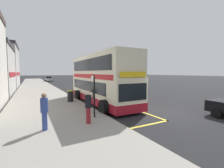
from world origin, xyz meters
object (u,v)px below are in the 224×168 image
object	(u,v)px
double_decker_bus	(100,81)
litter_bin	(70,96)
bus_stop_sign	(94,92)
parked_car_silver_across	(49,79)
parked_car_teal_ahead	(79,79)
pedestrian_further_back	(44,110)
pedestrian_waiting_near_sign	(88,106)
parked_car_grey_distant	(84,80)

from	to	relation	value
double_decker_bus	litter_bin	bearing A→B (deg)	150.70
bus_stop_sign	parked_car_silver_across	size ratio (longest dim) A/B	0.62
parked_car_teal_ahead	litter_bin	size ratio (longest dim) A/B	4.03
bus_stop_sign	pedestrian_further_back	world-z (taller)	bus_stop_sign
double_decker_bus	parked_car_silver_across	xyz separation A→B (m)	(-0.50, 39.04, -1.26)
double_decker_bus	litter_bin	world-z (taller)	double_decker_bus
parked_car_silver_across	pedestrian_further_back	size ratio (longest dim) A/B	2.40
pedestrian_waiting_near_sign	pedestrian_further_back	bearing A→B (deg)	178.04
parked_car_teal_ahead	litter_bin	distance (m)	33.19
parked_car_silver_across	litter_bin	bearing A→B (deg)	-91.53
bus_stop_sign	parked_car_grey_distant	bearing A→B (deg)	72.85
parked_car_grey_distant	parked_car_teal_ahead	size ratio (longest dim) A/B	1.00
bus_stop_sign	pedestrian_further_back	bearing A→B (deg)	-162.94
parked_car_grey_distant	parked_car_teal_ahead	bearing A→B (deg)	89.36
bus_stop_sign	pedestrian_further_back	size ratio (longest dim) A/B	1.49
double_decker_bus	bus_stop_sign	distance (m)	4.98
bus_stop_sign	litter_bin	world-z (taller)	bus_stop_sign
parked_car_silver_across	pedestrian_further_back	xyz separation A→B (m)	(-4.68, -44.26, 0.30)
double_decker_bus	parked_car_grey_distant	xyz separation A→B (m)	(7.32, 27.07, -1.26)
parked_car_grey_distant	litter_bin	size ratio (longest dim) A/B	4.03
double_decker_bus	pedestrian_waiting_near_sign	size ratio (longest dim) A/B	5.88
pedestrian_waiting_near_sign	bus_stop_sign	bearing A→B (deg)	53.61
double_decker_bus	litter_bin	xyz separation A→B (m)	(-2.45, 1.38, -1.40)
pedestrian_further_back	litter_bin	xyz separation A→B (m)	(2.73, 6.60, -0.43)
parked_car_teal_ahead	pedestrian_waiting_near_sign	xyz separation A→B (m)	(-10.60, -38.32, 0.29)
parked_car_teal_ahead	pedestrian_further_back	bearing A→B (deg)	71.55
bus_stop_sign	pedestrian_waiting_near_sign	world-z (taller)	bus_stop_sign
pedestrian_further_back	double_decker_bus	bearing A→B (deg)	45.20
bus_stop_sign	parked_car_teal_ahead	xyz separation A→B (m)	(9.91, 37.38, -0.89)
parked_car_grey_distant	parked_car_silver_across	world-z (taller)	same
bus_stop_sign	litter_bin	bearing A→B (deg)	90.80
double_decker_bus	parked_car_teal_ahead	world-z (taller)	double_decker_bus
pedestrian_further_back	pedestrian_waiting_near_sign	bearing A→B (deg)	-1.96
parked_car_silver_across	bus_stop_sign	bearing A→B (deg)	-91.03
double_decker_bus	litter_bin	size ratio (longest dim) A/B	9.80
pedestrian_further_back	parked_car_teal_ahead	bearing A→B (deg)	71.59
bus_stop_sign	parked_car_grey_distant	distance (m)	32.90
pedestrian_further_back	litter_bin	size ratio (longest dim) A/B	1.68
double_decker_bus	pedestrian_further_back	world-z (taller)	double_decker_bus
parked_car_grey_distant	parked_car_teal_ahead	world-z (taller)	same
bus_stop_sign	litter_bin	xyz separation A→B (m)	(-0.08, 5.74, -1.02)
pedestrian_waiting_near_sign	parked_car_grey_distant	bearing A→B (deg)	72.21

